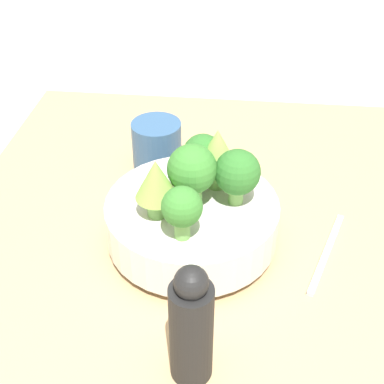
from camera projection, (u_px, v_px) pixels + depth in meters
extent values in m
plane|color=silver|center=(186.00, 280.00, 0.82)|extent=(6.00, 6.00, 0.00)
cube|color=tan|center=(186.00, 270.00, 0.81)|extent=(1.05, 0.78, 0.04)
cylinder|color=silver|center=(192.00, 239.00, 0.82)|extent=(0.11, 0.11, 0.01)
cylinder|color=silver|center=(192.00, 220.00, 0.80)|extent=(0.26, 0.26, 0.06)
cylinder|color=#6BA34C|center=(157.00, 206.00, 0.75)|extent=(0.03, 0.03, 0.03)
cone|color=#84AD47|center=(156.00, 179.00, 0.72)|extent=(0.06, 0.06, 0.06)
cylinder|color=#6BA34C|center=(192.00, 193.00, 0.77)|extent=(0.03, 0.03, 0.04)
sphere|color=#387A2D|center=(192.00, 169.00, 0.74)|extent=(0.07, 0.07, 0.07)
cylinder|color=#7AB256|center=(216.00, 177.00, 0.80)|extent=(0.03, 0.03, 0.03)
cone|color=#93B751|center=(217.00, 149.00, 0.77)|extent=(0.06, 0.06, 0.06)
cylinder|color=#7AB256|center=(236.00, 194.00, 0.77)|extent=(0.02, 0.02, 0.03)
sphere|color=#2D6B28|center=(237.00, 172.00, 0.75)|extent=(0.07, 0.07, 0.07)
cylinder|color=#7AB256|center=(203.00, 173.00, 0.82)|extent=(0.02, 0.02, 0.02)
sphere|color=#2D6B28|center=(203.00, 154.00, 0.80)|extent=(0.06, 0.06, 0.06)
cylinder|color=#6BA34C|center=(186.00, 228.00, 0.71)|extent=(0.02, 0.02, 0.03)
sphere|color=#387A2D|center=(185.00, 207.00, 0.69)|extent=(0.05, 0.05, 0.05)
cylinder|color=#33567F|center=(157.00, 146.00, 0.96)|extent=(0.09, 0.09, 0.09)
cylinder|color=black|center=(191.00, 333.00, 0.60)|extent=(0.05, 0.05, 0.14)
sphere|color=black|center=(191.00, 283.00, 0.55)|extent=(0.04, 0.04, 0.04)
cube|color=silver|center=(327.00, 253.00, 0.80)|extent=(0.18, 0.07, 0.01)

